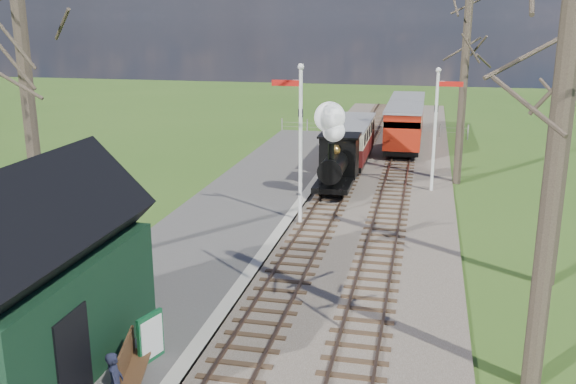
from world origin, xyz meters
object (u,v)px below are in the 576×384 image
(coach, at_px, (352,140))
(red_carriage_b, at_px, (407,115))
(sign_board, at_px, (151,337))
(semaphore_near, at_px, (299,133))
(bench, at_px, (131,361))
(red_carriage_a, at_px, (403,128))
(locomotive, at_px, (336,153))
(semaphore_far, at_px, (437,121))
(person, at_px, (115,383))
(station_shed, at_px, (30,284))

(coach, bearing_deg, red_carriage_b, 74.17)
(coach, xyz_separation_m, sign_board, (-1.97, -21.82, -0.66))
(semaphore_near, xyz_separation_m, bench, (-1.34, -11.88, -3.01))
(red_carriage_a, distance_m, sign_board, 25.91)
(sign_board, bearing_deg, coach, 84.84)
(locomotive, xyz_separation_m, coach, (0.01, 6.06, -0.52))
(semaphore_near, xyz_separation_m, red_carriage_a, (3.37, 14.37, -2.07))
(red_carriage_a, distance_m, red_carriage_b, 5.50)
(coach, xyz_separation_m, bench, (-2.11, -22.59, -0.83))
(semaphore_near, distance_m, sign_board, 11.54)
(semaphore_near, relative_size, semaphore_far, 1.09)
(red_carriage_b, relative_size, sign_board, 4.55)
(locomotive, xyz_separation_m, person, (-1.78, -17.83, -1.09))
(station_shed, xyz_separation_m, coach, (4.30, 22.70, -0.83))
(locomotive, xyz_separation_m, red_carriage_a, (2.61, 9.73, -0.41))
(locomotive, bearing_deg, coach, 89.89)
(red_carriage_b, bearing_deg, bench, -98.43)
(semaphore_near, xyz_separation_m, semaphore_far, (5.14, 6.00, -0.27))
(semaphore_far, bearing_deg, person, -107.83)
(coach, xyz_separation_m, red_carriage_a, (2.60, 3.67, 0.11))
(coach, height_order, red_carriage_b, red_carriage_b)
(station_shed, distance_m, semaphore_far, 20.01)
(bench, bearing_deg, person, -76.64)
(coach, relative_size, red_carriage_a, 1.28)
(sign_board, xyz_separation_m, person, (0.18, -2.07, 0.09))
(red_carriage_b, distance_m, person, 33.35)
(station_shed, bearing_deg, red_carriage_a, 75.34)
(semaphore_far, distance_m, locomotive, 4.80)
(semaphore_far, height_order, coach, semaphore_far)
(locomotive, bearing_deg, red_carriage_b, 80.27)
(red_carriage_a, height_order, sign_board, red_carriage_a)
(station_shed, height_order, red_carriage_a, station_shed)
(station_shed, distance_m, locomotive, 17.19)
(station_shed, relative_size, bench, 3.96)
(red_carriage_a, bearing_deg, semaphore_far, -78.03)
(semaphore_near, relative_size, locomotive, 1.47)
(semaphore_near, xyz_separation_m, red_carriage_b, (3.37, 19.87, -2.07))
(semaphore_far, relative_size, bench, 3.60)
(red_carriage_a, relative_size, sign_board, 4.55)
(coach, distance_m, person, 23.96)
(station_shed, bearing_deg, bench, 3.07)
(red_carriage_b, xyz_separation_m, sign_board, (-4.57, -30.99, -0.76))
(coach, height_order, sign_board, coach)
(bench, bearing_deg, station_shed, -176.93)
(sign_board, bearing_deg, locomotive, 82.91)
(coach, distance_m, sign_board, 21.92)
(red_carriage_b, bearing_deg, sign_board, -98.39)
(station_shed, bearing_deg, red_carriage_b, 77.79)
(coach, bearing_deg, red_carriage_a, 54.67)
(semaphore_near, height_order, coach, semaphore_near)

